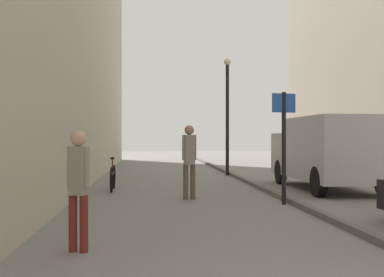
{
  "coord_description": "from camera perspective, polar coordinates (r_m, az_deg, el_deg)",
  "views": [
    {
      "loc": [
        -1.76,
        -2.18,
        1.56
      ],
      "look_at": [
        -0.39,
        13.27,
        1.52
      ],
      "focal_mm": 45.98,
      "sensor_mm": 36.0,
      "label": 1
    }
  ],
  "objects": [
    {
      "name": "bicycle_leaning",
      "position": [
        14.54,
        -9.18,
        -4.49
      ],
      "size": [
        0.1,
        1.77,
        0.98
      ],
      "rotation": [
        0.0,
        0.0,
        0.01
      ],
      "color": "black",
      "rests_on": "ground_plane"
    },
    {
      "name": "kerb_strip",
      "position": [
        14.64,
        8.19,
        -5.72
      ],
      "size": [
        0.16,
        40.0,
        0.12
      ],
      "primitive_type": "cube",
      "color": "#615F5B",
      "rests_on": "ground_plane"
    },
    {
      "name": "pedestrian_mid_block",
      "position": [
        12.29,
        -0.32,
        -2.11
      ],
      "size": [
        0.36,
        0.25,
        1.86
      ],
      "rotation": [
        0.0,
        0.0,
        3.33
      ],
      "color": "brown",
      "rests_on": "ground_plane"
    },
    {
      "name": "lamp_post",
      "position": [
        20.08,
        4.12,
        3.48
      ],
      "size": [
        0.28,
        0.28,
        4.76
      ],
      "color": "black",
      "rests_on": "ground_plane"
    },
    {
      "name": "delivery_van",
      "position": [
        15.14,
        15.39,
        -1.34
      ],
      "size": [
        2.02,
        5.21,
        2.14
      ],
      "rotation": [
        0.0,
        0.0,
        0.0
      ],
      "color": "#B7B7BC",
      "rests_on": "ground_plane"
    },
    {
      "name": "street_sign_post",
      "position": [
        11.56,
        10.6,
        0.09
      ],
      "size": [
        0.59,
        0.18,
        2.6
      ],
      "rotation": [
        0.0,
        0.0,
        3.39
      ],
      "color": "black",
      "rests_on": "ground_plane"
    },
    {
      "name": "pedestrian_main_foreground",
      "position": [
        6.86,
        -13.05,
        -4.93
      ],
      "size": [
        0.31,
        0.24,
        1.65
      ],
      "rotation": [
        0.0,
        0.0,
        -0.35
      ],
      "color": "maroon",
      "rests_on": "ground_plane"
    },
    {
      "name": "ground_plane",
      "position": [
        14.37,
        2.01,
        -6.07
      ],
      "size": [
        80.0,
        80.0,
        0.0
      ],
      "primitive_type": "plane",
      "color": "gray"
    }
  ]
}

